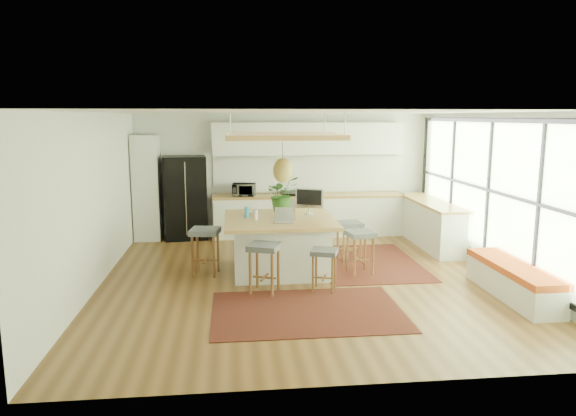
{
  "coord_description": "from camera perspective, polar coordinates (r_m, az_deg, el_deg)",
  "views": [
    {
      "loc": [
        -1.14,
        -8.26,
        2.64
      ],
      "look_at": [
        -0.2,
        0.5,
        1.1
      ],
      "focal_mm": 32.88,
      "sensor_mm": 36.0,
      "label": 1
    }
  ],
  "objects": [
    {
      "name": "backsplash",
      "position": [
        11.93,
        2.06,
        3.7
      ],
      "size": [
        4.2,
        0.02,
        0.8
      ],
      "primitive_type": "cube",
      "color": "white",
      "rests_on": "wall_back"
    },
    {
      "name": "island_bottle_2",
      "position": [
        8.69,
        0.89,
        -0.8
      ],
      "size": [
        0.07,
        0.07,
        0.19
      ],
      "primitive_type": "cylinder",
      "color": "brown",
      "rests_on": "island"
    },
    {
      "name": "stool_near_right",
      "position": [
        8.09,
        3.93,
        -6.51
      ],
      "size": [
        0.49,
        0.49,
        0.65
      ],
      "primitive_type": null,
      "rotation": [
        0.0,
        0.0,
        -0.32
      ],
      "color": "#46494D",
      "rests_on": "floor"
    },
    {
      "name": "stool_right_back",
      "position": [
        9.8,
        6.61,
        -3.64
      ],
      "size": [
        0.48,
        0.48,
        0.73
      ],
      "primitive_type": null,
      "rotation": [
        0.0,
        0.0,
        1.71
      ],
      "color": "#46494D",
      "rests_on": "floor"
    },
    {
      "name": "window_bench",
      "position": [
        8.5,
        23.14,
        -7.23
      ],
      "size": [
        0.52,
        2.0,
        0.5
      ],
      "primitive_type": null,
      "color": "silver",
      "rests_on": "floor"
    },
    {
      "name": "island_bottle_0",
      "position": [
        9.02,
        -4.47,
        -0.43
      ],
      "size": [
        0.07,
        0.07,
        0.19
      ],
      "primitive_type": "cylinder",
      "color": "#3195C4",
      "rests_on": "island"
    },
    {
      "name": "rug_near",
      "position": [
        7.35,
        2.09,
        -11.08
      ],
      "size": [
        2.6,
        1.8,
        0.01
      ],
      "primitive_type": "cube",
      "color": "black",
      "rests_on": "floor"
    },
    {
      "name": "back_counter_base",
      "position": [
        11.77,
        2.24,
        -0.87
      ],
      "size": [
        4.2,
        0.6,
        0.88
      ],
      "primitive_type": "cube",
      "color": "silver",
      "rests_on": "floor"
    },
    {
      "name": "window_wall",
      "position": [
        9.42,
        21.52,
        1.66
      ],
      "size": [
        0.1,
        6.2,
        2.6
      ],
      "primitive_type": null,
      "color": "black",
      "rests_on": "wall_right"
    },
    {
      "name": "right_counter_top",
      "position": [
        11.17,
        15.32,
        0.6
      ],
      "size": [
        0.64,
        2.54,
        0.05
      ],
      "primitive_type": "cube",
      "color": "olive",
      "rests_on": "right_counter_base"
    },
    {
      "name": "stool_right_front",
      "position": [
        9.02,
        7.79,
        -4.85
      ],
      "size": [
        0.5,
        0.5,
        0.73
      ],
      "primitive_type": null,
      "rotation": [
        0.0,
        0.0,
        1.74
      ],
      "color": "#46494D",
      "rests_on": "floor"
    },
    {
      "name": "ceiling",
      "position": [
        8.34,
        1.76,
        10.33
      ],
      "size": [
        7.0,
        7.0,
        0.0
      ],
      "primitive_type": "plane",
      "rotation": [
        3.14,
        0.0,
        0.0
      ],
      "color": "white",
      "rests_on": "ground"
    },
    {
      "name": "wall_left",
      "position": [
        8.62,
        -20.22,
        0.7
      ],
      "size": [
        0.0,
        7.0,
        7.0
      ],
      "primitive_type": "plane",
      "rotation": [
        1.57,
        0.0,
        1.57
      ],
      "color": "silver",
      "rests_on": "ground"
    },
    {
      "name": "stool_left_side",
      "position": [
        8.99,
        -8.9,
        -4.92
      ],
      "size": [
        0.54,
        0.54,
        0.79
      ],
      "primitive_type": null,
      "rotation": [
        0.0,
        0.0,
        -1.74
      ],
      "color": "#46494D",
      "rests_on": "floor"
    },
    {
      "name": "upper_cabinets",
      "position": [
        11.71,
        2.19,
        7.51
      ],
      "size": [
        4.2,
        0.34,
        0.7
      ],
      "primitive_type": "cube",
      "color": "silver",
      "rests_on": "wall_back"
    },
    {
      "name": "range",
      "position": [
        11.73,
        1.03,
        -0.61
      ],
      "size": [
        0.76,
        0.62,
        1.0
      ],
      "primitive_type": null,
      "color": "#A5A5AA",
      "rests_on": "floor"
    },
    {
      "name": "island_bowl",
      "position": [
        9.28,
        -4.15,
        -0.54
      ],
      "size": [
        0.27,
        0.27,
        0.06
      ],
      "primitive_type": "imported",
      "rotation": [
        0.0,
        0.0,
        -0.12
      ],
      "color": "silver",
      "rests_on": "island"
    },
    {
      "name": "laptop",
      "position": [
        8.56,
        -0.46,
        -0.79
      ],
      "size": [
        0.41,
        0.42,
        0.25
      ],
      "primitive_type": null,
      "rotation": [
        0.0,
        0.0,
        -0.24
      ],
      "color": "#A5A5AA",
      "rests_on": "island"
    },
    {
      "name": "fridge",
      "position": [
        11.62,
        -11.06,
        1.24
      ],
      "size": [
        0.97,
        0.8,
        1.8
      ],
      "primitive_type": null,
      "rotation": [
        0.0,
        0.0,
        0.12
      ],
      "color": "black",
      "rests_on": "floor"
    },
    {
      "name": "right_counter_base",
      "position": [
        11.25,
        15.21,
        -1.71
      ],
      "size": [
        0.6,
        2.5,
        0.88
      ],
      "primitive_type": "cube",
      "color": "silver",
      "rests_on": "floor"
    },
    {
      "name": "wall_front",
      "position": [
        5.06,
        7.13,
        -4.92
      ],
      "size": [
        6.5,
        0.0,
        6.5
      ],
      "primitive_type": "plane",
      "rotation": [
        -1.57,
        0.0,
        0.0
      ],
      "color": "silver",
      "rests_on": "ground"
    },
    {
      "name": "wall_right",
      "position": [
        9.44,
        21.66,
        1.36
      ],
      "size": [
        0.0,
        7.0,
        7.0
      ],
      "primitive_type": "plane",
      "rotation": [
        1.57,
        0.0,
        -1.57
      ],
      "color": "silver",
      "rests_on": "ground"
    },
    {
      "name": "floor",
      "position": [
        8.74,
        1.67,
        -7.66
      ],
      "size": [
        7.0,
        7.0,
        0.0
      ],
      "primitive_type": "plane",
      "color": "brown",
      "rests_on": "ground"
    },
    {
      "name": "stool_near_left",
      "position": [
        8.01,
        -2.56,
        -6.68
      ],
      "size": [
        0.57,
        0.57,
        0.75
      ],
      "primitive_type": null,
      "rotation": [
        0.0,
        0.0,
        -0.36
      ],
      "color": "#46494D",
      "rests_on": "floor"
    },
    {
      "name": "wall_back",
      "position": [
        11.88,
        -0.59,
        3.68
      ],
      "size": [
        6.5,
        0.0,
        6.5
      ],
      "primitive_type": "plane",
      "rotation": [
        1.57,
        0.0,
        0.0
      ],
      "color": "silver",
      "rests_on": "ground"
    },
    {
      "name": "back_counter_top",
      "position": [
        11.69,
        2.25,
        1.35
      ],
      "size": [
        4.24,
        0.64,
        0.05
      ],
      "primitive_type": "cube",
      "color": "olive",
      "rests_on": "back_counter_base"
    },
    {
      "name": "monitor",
      "position": [
        9.26,
        2.31,
        0.9
      ],
      "size": [
        0.53,
        0.37,
        0.47
      ],
      "primitive_type": null,
      "rotation": [
        0.0,
        0.0,
        -0.42
      ],
      "color": "#A5A5AA",
      "rests_on": "island"
    },
    {
      "name": "island_plant",
      "position": [
        9.51,
        -0.59,
        1.12
      ],
      "size": [
        0.68,
        0.74,
        0.51
      ],
      "primitive_type": "imported",
      "rotation": [
        0.0,
        0.0,
        0.16
      ],
      "color": "#1E4C19",
      "rests_on": "island"
    },
    {
      "name": "rug_right",
      "position": [
        9.78,
        8.57,
        -5.83
      ],
      "size": [
        1.8,
        2.6,
        0.01
      ],
      "primitive_type": "cube",
      "color": "black",
      "rests_on": "floor"
    },
    {
      "name": "ceiling_panel",
      "position": [
        8.72,
        -0.59,
        6.04
      ],
      "size": [
        1.86,
        1.86,
        0.8
      ],
      "primitive_type": null,
      "color": "olive",
      "rests_on": "ceiling"
    },
    {
      "name": "pantry",
      "position": [
        11.68,
        -15.0,
        2.12
      ],
      "size": [
        0.55,
        0.6,
        2.25
      ],
      "primitive_type": "cube",
      "color": "silver",
      "rests_on": "floor"
    },
    {
      "name": "microwave",
      "position": [
        11.51,
        -4.78,
        2.14
      ],
      "size": [
        0.52,
        0.33,
        0.33
      ],
      "primitive_type": "imported",
      "rotation": [
        0.0,
        0.0,
        -0.14
      ],
      "color": "#A5A5AA",
      "rests_on": "back_counter_top"
    },
    {
      "name": "island_bottle_1",
      "position": [
        8.78,
        -3.45,
        -0.7
      ],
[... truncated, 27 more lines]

